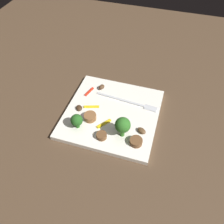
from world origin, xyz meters
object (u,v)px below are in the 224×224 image
object	(u,v)px
sausage_slice_2	(90,117)
pepper_strip_1	(89,92)
broccoli_floret_0	(123,125)
mushroom_1	(102,87)
broccoli_floret_1	(77,120)
fork	(131,103)
pepper_strip_2	(92,106)
mushroom_0	(142,131)
sausage_slice_0	(102,136)
mushroom_2	(79,108)
sausage_slice_1	(136,142)
plate	(112,114)
pepper_strip_0	(104,124)

from	to	relation	value
sausage_slice_2	pepper_strip_1	size ratio (longest dim) A/B	0.84
broccoli_floret_0	mushroom_1	size ratio (longest dim) A/B	2.90
broccoli_floret_0	broccoli_floret_1	size ratio (longest dim) A/B	1.42
fork	sausage_slice_2	xyz separation A→B (m)	(-0.09, -0.09, 0.01)
pepper_strip_2	broccoli_floret_1	bearing A→B (deg)	-97.66
mushroom_0	pepper_strip_2	bearing A→B (deg)	163.53
sausage_slice_0	mushroom_2	distance (m)	0.12
mushroom_1	sausage_slice_0	bearing A→B (deg)	-70.55
fork	sausage_slice_1	size ratio (longest dim) A/B	5.74
broccoli_floret_1	pepper_strip_1	xyz separation A→B (m)	(-0.02, 0.13, -0.02)
mushroom_2	broccoli_floret_1	bearing A→B (deg)	-71.10
plate	sausage_slice_2	xyz separation A→B (m)	(-0.05, -0.04, 0.01)
pepper_strip_0	mushroom_1	bearing A→B (deg)	111.53
sausage_slice_0	pepper_strip_1	distance (m)	0.17
mushroom_2	pepper_strip_1	world-z (taller)	mushroom_2
sausage_slice_2	mushroom_1	size ratio (longest dim) A/B	1.60
sausage_slice_0	fork	bearing A→B (deg)	73.88
plate	mushroom_1	distance (m)	0.10
mushroom_2	pepper_strip_0	world-z (taller)	mushroom_2
fork	mushroom_0	size ratio (longest dim) A/B	7.42
mushroom_0	pepper_strip_1	world-z (taller)	mushroom_0
mushroom_1	pepper_strip_0	distance (m)	0.14
sausage_slice_1	pepper_strip_0	world-z (taller)	sausage_slice_1
plate	fork	size ratio (longest dim) A/B	1.39
pepper_strip_1	pepper_strip_2	distance (m)	0.06
plate	sausage_slice_1	xyz separation A→B (m)	(0.09, -0.08, 0.01)
mushroom_2	broccoli_floret_0	bearing A→B (deg)	-20.03
mushroom_0	pepper_strip_1	xyz separation A→B (m)	(-0.18, 0.10, -0.00)
broccoli_floret_1	pepper_strip_2	world-z (taller)	broccoli_floret_1
mushroom_0	mushroom_1	size ratio (longest dim) A/B	1.17
broccoli_floret_1	sausage_slice_1	size ratio (longest dim) A/B	1.35
mushroom_2	pepper_strip_0	distance (m)	0.09
mushroom_1	mushroom_2	bearing A→B (deg)	-108.37
plate	mushroom_0	bearing A→B (deg)	-24.93
broccoli_floret_1	broccoli_floret_0	bearing A→B (deg)	4.15
broccoli_floret_1	mushroom_1	xyz separation A→B (m)	(0.01, 0.16, -0.02)
fork	pepper_strip_0	size ratio (longest dim) A/B	4.17
plate	pepper_strip_1	world-z (taller)	pepper_strip_1
broccoli_floret_0	pepper_strip_2	bearing A→B (deg)	147.43
fork	pepper_strip_2	distance (m)	0.11
sausage_slice_0	mushroom_2	world-z (taller)	sausage_slice_0
fork	sausage_slice_1	xyz separation A→B (m)	(0.05, -0.13, 0.01)
broccoli_floret_1	pepper_strip_1	distance (m)	0.13
pepper_strip_0	pepper_strip_2	size ratio (longest dim) A/B	1.00
sausage_slice_2	mushroom_0	size ratio (longest dim) A/B	1.36
sausage_slice_1	sausage_slice_2	size ratio (longest dim) A/B	0.95
fork	pepper_strip_0	bearing A→B (deg)	-112.31
sausage_slice_2	pepper_strip_1	xyz separation A→B (m)	(-0.04, 0.10, -0.01)
sausage_slice_0	sausage_slice_2	world-z (taller)	sausage_slice_2
fork	sausage_slice_1	distance (m)	0.14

